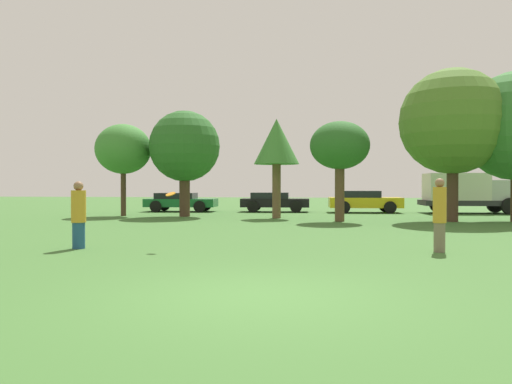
# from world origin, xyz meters

# --- Properties ---
(ground_plane) EXTENTS (120.00, 120.00, 0.00)m
(ground_plane) POSITION_xyz_m (0.00, 0.00, 0.00)
(ground_plane) COLOR #3D6B2D
(person_thrower) EXTENTS (0.37, 0.37, 1.70)m
(person_thrower) POSITION_xyz_m (-5.14, 4.84, 0.85)
(person_thrower) COLOR navy
(person_thrower) RESTS_ON ground
(person_catcher) EXTENTS (0.31, 0.31, 1.77)m
(person_catcher) POSITION_xyz_m (3.77, 5.32, 0.90)
(person_catcher) COLOR #726651
(person_catcher) RESTS_ON ground
(frisbee) EXTENTS (0.26, 0.24, 0.14)m
(frisbee) POSITION_xyz_m (-2.76, 4.92, 1.38)
(frisbee) COLOR orange
(tree_0) EXTENTS (2.90, 2.90, 4.82)m
(tree_0) POSITION_xyz_m (-9.37, 18.11, 3.50)
(tree_0) COLOR #473323
(tree_0) RESTS_ON ground
(tree_1) EXTENTS (3.65, 3.65, 5.46)m
(tree_1) POSITION_xyz_m (-6.05, 18.06, 3.60)
(tree_1) COLOR #473323
(tree_1) RESTS_ON ground
(tree_2) EXTENTS (2.22, 2.22, 4.86)m
(tree_2) POSITION_xyz_m (-1.22, 17.29, 3.65)
(tree_2) COLOR brown
(tree_2) RESTS_ON ground
(tree_3) EXTENTS (2.65, 2.65, 4.46)m
(tree_3) POSITION_xyz_m (1.77, 15.46, 3.32)
(tree_3) COLOR brown
(tree_3) RESTS_ON ground
(tree_4) EXTENTS (4.66, 4.66, 6.76)m
(tree_4) POSITION_xyz_m (6.71, 15.97, 4.41)
(tree_4) COLOR #473323
(tree_4) RESTS_ON ground
(parked_car_green) EXTENTS (4.36, 2.24, 1.15)m
(parked_car_green) POSITION_xyz_m (-7.65, 22.80, 0.63)
(parked_car_green) COLOR #196633
(parked_car_green) RESTS_ON ground
(parked_car_black) EXTENTS (4.16, 2.05, 1.17)m
(parked_car_black) POSITION_xyz_m (-1.90, 23.18, 0.64)
(parked_car_black) COLOR black
(parked_car_black) RESTS_ON ground
(parked_car_yellow) EXTENTS (4.26, 2.14, 1.29)m
(parked_car_yellow) POSITION_xyz_m (3.44, 22.99, 0.70)
(parked_car_yellow) COLOR gold
(parked_car_yellow) RESTS_ON ground
(delivery_truck_silver) EXTENTS (5.38, 2.60, 2.30)m
(delivery_truck_silver) POSITION_xyz_m (9.29, 22.99, 1.27)
(delivery_truck_silver) COLOR #2D2D33
(delivery_truck_silver) RESTS_ON ground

